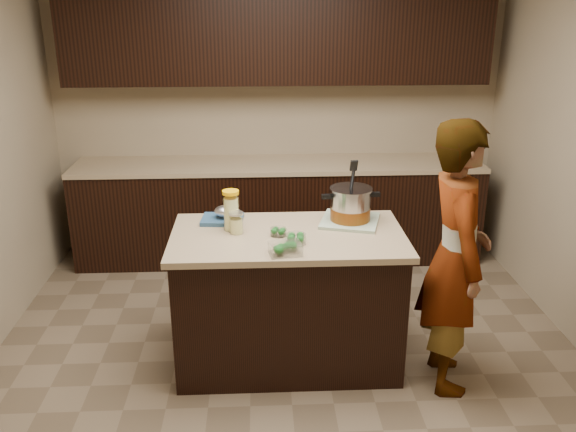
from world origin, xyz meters
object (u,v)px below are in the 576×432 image
island (288,298)px  stock_pot (350,206)px  lemonade_pitcher (231,212)px  person (455,258)px

island → stock_pot: bearing=24.3°
lemonade_pitcher → person: bearing=-15.5°
island → person: (0.98, -0.27, 0.38)m
island → lemonade_pitcher: size_ratio=5.74×
stock_pot → person: person is taller
stock_pot → island: bearing=-160.9°
island → person: person is taller
stock_pot → person: 0.75m
lemonade_pitcher → stock_pot: bearing=6.6°
island → stock_pot: stock_pot is taller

